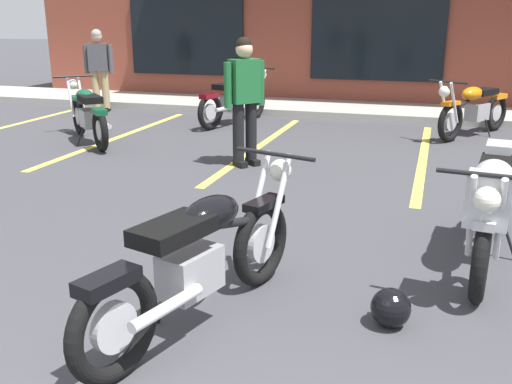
% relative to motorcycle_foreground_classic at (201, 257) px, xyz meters
% --- Properties ---
extents(ground_plane, '(80.00, 80.00, 0.00)m').
position_rel_motorcycle_foreground_classic_xyz_m(ground_plane, '(-0.00, 1.18, -0.46)').
color(ground_plane, '#3D3D42').
extents(sidewalk_kerb, '(22.00, 1.80, 0.14)m').
position_rel_motorcycle_foreground_classic_xyz_m(sidewalk_kerb, '(-0.00, 8.83, -0.39)').
color(sidewalk_kerb, '#A8A59E').
rests_on(sidewalk_kerb, ground_plane).
extents(brick_storefront_building, '(16.46, 6.83, 4.16)m').
position_rel_motorcycle_foreground_classic_xyz_m(brick_storefront_building, '(-0.00, 12.67, 1.62)').
color(brick_storefront_building, brown).
rests_on(brick_storefront_building, ground_plane).
extents(painted_stall_lines, '(12.31, 4.80, 0.01)m').
position_rel_motorcycle_foreground_classic_xyz_m(painted_stall_lines, '(-0.00, 5.23, -0.46)').
color(painted_stall_lines, '#DBCC4C').
rests_on(painted_stall_lines, ground_plane).
extents(motorcycle_foreground_classic, '(0.92, 2.06, 0.98)m').
position_rel_motorcycle_foreground_classic_xyz_m(motorcycle_foreground_classic, '(0.00, 0.00, 0.00)').
color(motorcycle_foreground_classic, black).
rests_on(motorcycle_foreground_classic, ground_plane).
extents(motorcycle_red_sportbike, '(0.89, 2.06, 0.98)m').
position_rel_motorcycle_foreground_classic_xyz_m(motorcycle_red_sportbike, '(-2.24, 6.95, 0.00)').
color(motorcycle_red_sportbike, black).
rests_on(motorcycle_red_sportbike, ground_plane).
extents(motorcycle_silver_naked, '(1.35, 1.86, 0.98)m').
position_rel_motorcycle_foreground_classic_xyz_m(motorcycle_silver_naked, '(1.93, 7.04, 0.00)').
color(motorcycle_silver_naked, black).
rests_on(motorcycle_silver_naked, ground_plane).
extents(motorcycle_green_cafe_racer, '(0.71, 2.11, 0.98)m').
position_rel_motorcycle_foreground_classic_xyz_m(motorcycle_green_cafe_racer, '(1.80, 1.47, 0.07)').
color(motorcycle_green_cafe_racer, black).
rests_on(motorcycle_green_cafe_racer, ground_plane).
extents(motorcycle_orange_scrambler, '(1.67, 1.63, 0.98)m').
position_rel_motorcycle_foreground_classic_xyz_m(motorcycle_orange_scrambler, '(-3.88, 4.69, 0.00)').
color(motorcycle_orange_scrambler, black).
rests_on(motorcycle_orange_scrambler, ground_plane).
extents(person_in_shorts_foreground, '(0.60, 0.36, 1.68)m').
position_rel_motorcycle_foreground_classic_xyz_m(person_in_shorts_foreground, '(-5.40, 7.50, 0.49)').
color(person_in_shorts_foreground, black).
rests_on(person_in_shorts_foreground, ground_plane).
extents(person_by_back_row, '(0.46, 0.53, 1.68)m').
position_rel_motorcycle_foreground_classic_xyz_m(person_by_back_row, '(-1.06, 4.05, 0.49)').
color(person_by_back_row, black).
rests_on(person_by_back_row, ground_plane).
extents(helmet_on_pavement, '(0.26, 0.26, 0.26)m').
position_rel_motorcycle_foreground_classic_xyz_m(helmet_on_pavement, '(1.17, 0.32, -0.33)').
color(helmet_on_pavement, black).
rests_on(helmet_on_pavement, ground_plane).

